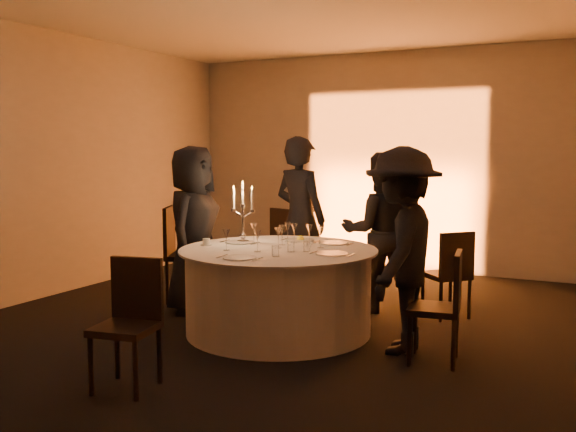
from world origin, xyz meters
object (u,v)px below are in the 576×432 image
at_px(guest_back_left, 300,219).
at_px(guest_right, 402,250).
at_px(banquet_table, 278,291).
at_px(candelabra, 243,221).
at_px(chair_right, 444,301).
at_px(chair_front, 130,315).
at_px(chair_back_right, 451,270).
at_px(guest_back_right, 380,232).
at_px(chair_back_left, 290,245).
at_px(chair_left, 180,248).
at_px(coffee_cup, 206,242).
at_px(guest_left, 193,230).

distance_m(guest_back_left, guest_right, 2.00).
xyz_separation_m(banquet_table, candelabra, (-0.49, 0.21, 0.59)).
height_order(chair_right, guest_back_left, guest_back_left).
bearing_deg(guest_back_left, chair_front, 106.92).
bearing_deg(chair_back_right, chair_right, 53.85).
height_order(guest_back_left, guest_back_right, guest_back_left).
bearing_deg(guest_right, chair_front, -45.37).
relative_size(chair_back_left, chair_back_right, 1.13).
distance_m(chair_left, chair_back_left, 1.30).
height_order(banquet_table, guest_right, guest_right).
relative_size(guest_right, coffee_cup, 15.41).
height_order(chair_back_left, candelabra, candelabra).
relative_size(banquet_table, guest_back_right, 1.10).
bearing_deg(chair_back_left, chair_left, 67.54).
relative_size(chair_right, guest_left, 0.52).
height_order(chair_back_right, guest_right, guest_right).
distance_m(banquet_table, guest_back_left, 1.40).
height_order(banquet_table, guest_back_left, guest_back_left).
bearing_deg(guest_right, coffee_cup, -90.58).
bearing_deg(chair_back_right, guest_right, 37.17).
relative_size(chair_left, coffee_cup, 9.48).
height_order(chair_back_left, guest_back_left, guest_back_left).
xyz_separation_m(chair_back_left, guest_right, (1.80, -1.62, 0.29)).
height_order(chair_right, candelabra, candelabra).
relative_size(chair_left, guest_left, 0.61).
xyz_separation_m(chair_front, guest_back_left, (-0.04, 2.90, 0.40)).
xyz_separation_m(chair_right, guest_right, (-0.38, 0.15, 0.35)).
distance_m(guest_left, candelabra, 0.64).
height_order(chair_left, guest_back_left, guest_back_left).
height_order(chair_back_right, chair_front, chair_front).
bearing_deg(guest_right, guest_back_right, -156.88).
bearing_deg(chair_right, coffee_cup, -100.32).
bearing_deg(guest_back_left, chair_left, 44.81).
bearing_deg(guest_right, candelabra, -101.34).
relative_size(chair_right, guest_back_left, 0.49).
relative_size(chair_front, guest_right, 0.53).
bearing_deg(guest_back_right, chair_back_right, 153.87).
distance_m(chair_back_left, chair_front, 3.24).
bearing_deg(guest_left, candelabra, -108.72).
bearing_deg(coffee_cup, chair_back_left, 87.87).
xyz_separation_m(guest_back_right, guest_right, (0.58, -1.21, 0.03)).
distance_m(chair_back_right, guest_back_left, 1.72).
relative_size(chair_right, candelabra, 1.47).
bearing_deg(coffee_cup, chair_front, -76.38).
height_order(banquet_table, chair_back_left, chair_back_left).
distance_m(banquet_table, chair_back_right, 1.76).
xyz_separation_m(chair_right, guest_back_left, (-1.91, 1.44, 0.41)).
height_order(chair_left, chair_right, chair_left).
xyz_separation_m(chair_left, guest_back_right, (2.10, 0.55, 0.23)).
xyz_separation_m(chair_left, guest_back_left, (1.16, 0.63, 0.31)).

